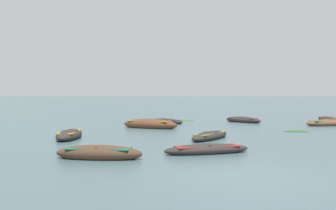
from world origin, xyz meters
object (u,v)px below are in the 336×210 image
rowboat_2 (69,135)px  rowboat_6 (210,136)px  rowboat_7 (329,119)px  rowboat_8 (327,123)px  rowboat_1 (99,153)px  rowboat_5 (207,149)px  rowboat_0 (167,121)px  rowboat_4 (150,124)px  rowboat_3 (243,120)px

rowboat_2 → rowboat_6: 7.33m
rowboat_7 → rowboat_8: 5.14m
rowboat_1 → rowboat_5: size_ratio=0.90×
rowboat_5 → rowboat_6: size_ratio=0.99×
rowboat_1 → rowboat_5: 4.16m
rowboat_5 → rowboat_6: bearing=79.9°
rowboat_0 → rowboat_4: 4.75m
rowboat_0 → rowboat_2: 11.91m
rowboat_2 → rowboat_3: size_ratio=1.02×
rowboat_3 → rowboat_6: 12.47m
rowboat_0 → rowboat_3: (6.36, 0.54, 0.04)m
rowboat_1 → rowboat_8: bearing=43.1°
rowboat_1 → rowboat_8: (14.81, 13.85, -0.01)m
rowboat_8 → rowboat_7: bearing=62.6°
rowboat_0 → rowboat_6: bearing=-80.6°
rowboat_6 → rowboat_8: rowboat_8 is taller
rowboat_7 → rowboat_1: bearing=-133.0°
rowboat_4 → rowboat_2: bearing=-124.5°
rowboat_0 → rowboat_7: (14.15, 1.57, 0.01)m
rowboat_0 → rowboat_2: size_ratio=0.99×
rowboat_4 → rowboat_6: 7.25m
rowboat_0 → rowboat_2: bearing=-117.4°
rowboat_3 → rowboat_4: size_ratio=0.80×
rowboat_3 → rowboat_4: rowboat_4 is taller
rowboat_3 → rowboat_5: bearing=-108.2°
rowboat_0 → rowboat_3: rowboat_3 is taller
rowboat_6 → rowboat_0: bearing=99.4°
rowboat_1 → rowboat_6: size_ratio=0.90×
rowboat_8 → rowboat_2: bearing=-156.3°
rowboat_3 → rowboat_5: size_ratio=0.94×
rowboat_1 → rowboat_8: 20.27m
rowboat_6 → rowboat_8: 12.82m
rowboat_5 → rowboat_8: (10.79, 12.78, 0.04)m
rowboat_8 → rowboat_5: bearing=-130.2°
rowboat_5 → rowboat_8: rowboat_8 is taller
rowboat_2 → rowboat_5: rowboat_2 is taller
rowboat_4 → rowboat_6: (3.18, -6.51, -0.09)m
rowboat_2 → rowboat_8: bearing=23.7°
rowboat_4 → rowboat_8: size_ratio=1.19×
rowboat_2 → rowboat_4: bearing=55.5°
rowboat_5 → rowboat_7: 21.77m
rowboat_1 → rowboat_2: bearing=111.4°
rowboat_0 → rowboat_2: (-5.48, -10.58, 0.04)m
rowboat_4 → rowboat_7: size_ratio=1.03×
rowboat_2 → rowboat_7: (19.63, 12.15, -0.03)m
rowboat_5 → rowboat_6: 4.78m
rowboat_5 → rowboat_8: 16.73m
rowboat_4 → rowboat_6: bearing=-64.0°
rowboat_4 → rowboat_5: size_ratio=1.18×
rowboat_3 → rowboat_8: size_ratio=0.95×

